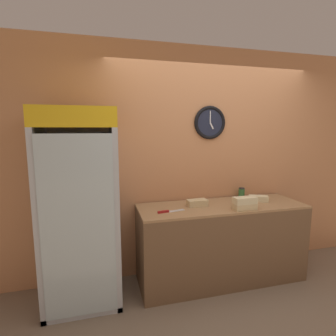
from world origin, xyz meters
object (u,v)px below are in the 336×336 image
sandwich_stack_middle (245,200)px  chefs_knife (168,211)px  sandwich_flat_right (197,203)px  beverage_cooler (80,199)px  condiment_jar (242,193)px  sandwich_flat_left (258,198)px  sandwich_stack_bottom (245,206)px

sandwich_stack_middle → chefs_knife: size_ratio=0.82×
sandwich_stack_middle → sandwich_flat_right: bearing=149.8°
beverage_cooler → condiment_jar: size_ratio=15.40×
sandwich_stack_middle → sandwich_flat_left: size_ratio=1.03×
sandwich_flat_left → sandwich_flat_right: bearing=179.7°
condiment_jar → beverage_cooler: bearing=-174.3°
chefs_knife → sandwich_stack_middle: bearing=-8.6°
sandwich_stack_bottom → chefs_knife: (-0.82, 0.12, -0.03)m
sandwich_flat_left → sandwich_flat_right: size_ratio=1.05×
sandwich_stack_middle → sandwich_flat_left: sandwich_stack_middle is taller
sandwich_flat_right → beverage_cooler: bearing=179.9°
sandwich_flat_left → condiment_jar: 0.23m
condiment_jar → sandwich_stack_middle: bearing=-116.5°
sandwich_stack_middle → sandwich_flat_left: bearing=37.0°
sandwich_stack_bottom → sandwich_stack_middle: bearing=0.0°
beverage_cooler → sandwich_flat_left: beverage_cooler is taller
beverage_cooler → sandwich_stack_bottom: (1.69, -0.26, -0.13)m
beverage_cooler → condiment_jar: bearing=5.7°
sandwich_flat_right → sandwich_stack_bottom: bearing=-30.2°
sandwich_flat_right → chefs_knife: bearing=-160.5°
sandwich_stack_middle → condiment_jar: 0.51m
sandwich_flat_left → condiment_jar: condiment_jar is taller
beverage_cooler → chefs_knife: beverage_cooler is taller
sandwich_flat_right → condiment_jar: 0.70m
sandwich_stack_middle → sandwich_flat_left: (0.34, 0.25, -0.07)m
sandwich_flat_left → sandwich_flat_right: 0.78m
chefs_knife → condiment_jar: (1.05, 0.33, 0.05)m
sandwich_flat_right → chefs_knife: 0.40m
sandwich_flat_right → condiment_jar: size_ratio=1.81×
beverage_cooler → sandwich_stack_middle: size_ratio=7.83×
chefs_knife → sandwich_flat_right: bearing=19.5°
sandwich_stack_bottom → condiment_jar: (0.22, 0.45, 0.03)m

